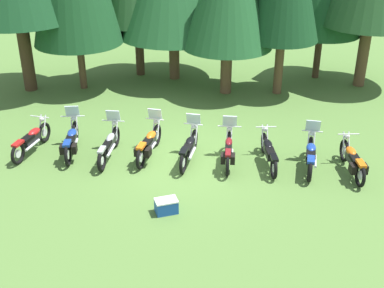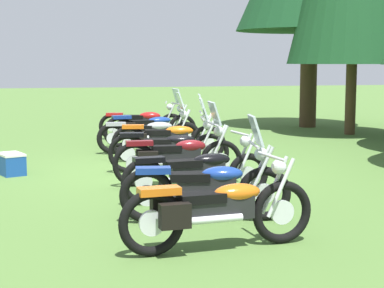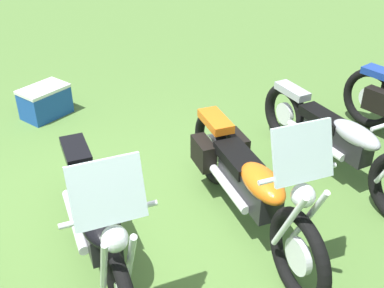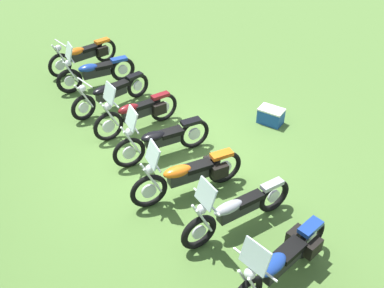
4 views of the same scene
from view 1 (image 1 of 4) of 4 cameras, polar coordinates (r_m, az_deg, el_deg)
ground_plane at (r=15.90m, az=-0.71°, el=-1.93°), size 80.00×80.00×0.00m
motorcycle_0 at (r=17.03m, az=-17.60°, el=0.50°), size 0.76×2.23×0.99m
motorcycle_1 at (r=16.59m, az=-13.43°, el=0.43°), size 0.81×2.35×1.38m
motorcycle_2 at (r=16.12m, az=-9.30°, el=-0.06°), size 0.74×2.34×1.36m
motorcycle_3 at (r=16.00m, az=-4.88°, el=0.12°), size 0.80×2.32×1.38m
motorcycle_4 at (r=15.71m, az=-0.31°, el=-0.36°), size 0.65×2.22×1.37m
motorcycle_5 at (r=15.56m, az=4.13°, el=-0.68°), size 0.74×2.19×1.37m
motorcycle_6 at (r=15.70m, az=8.65°, el=-0.85°), size 0.64×2.29×0.99m
motorcycle_7 at (r=15.70m, az=13.21°, el=-1.19°), size 0.65×2.19×1.36m
motorcycle_8 at (r=15.76m, az=17.66°, el=-1.73°), size 0.69×2.22×1.01m
picnic_cooler at (r=13.43m, az=-2.91°, el=-6.98°), size 0.68×0.57×0.39m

